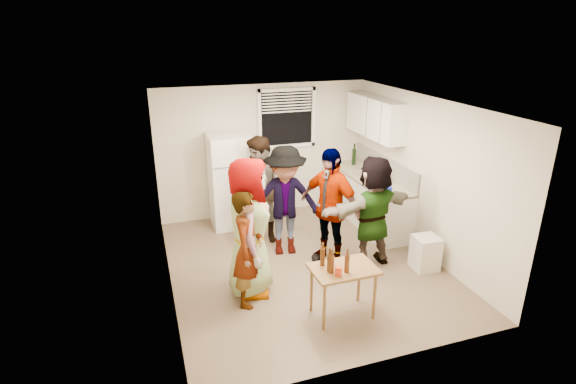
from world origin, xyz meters
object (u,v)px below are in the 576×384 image
object	(u,v)px
beer_bottle_counter	(376,185)
serving_table	(341,314)
guest_grey	(251,290)
trash_bin	(425,254)
wine_bottle	(353,165)
guest_black	(327,260)
refrigerator	(230,181)
guest_stripe	(250,301)
guest_orange	(369,263)
red_cup	(338,275)
kettle	(366,176)
guest_back_left	(263,239)
blue_cup	(389,193)
guest_back_right	(285,251)
beer_bottle_table	(331,273)

from	to	relation	value
beer_bottle_counter	serving_table	bearing A→B (deg)	-127.32
guest_grey	trash_bin	bearing A→B (deg)	-80.26
wine_bottle	guest_black	xyz separation A→B (m)	(-1.34, -1.88, -0.90)
serving_table	refrigerator	bearing A→B (deg)	103.53
guest_stripe	guest_orange	bearing A→B (deg)	-47.91
wine_bottle	red_cup	distance (m)	3.88
refrigerator	guest_grey	distance (m)	2.47
kettle	red_cup	world-z (taller)	kettle
trash_bin	guest_back_left	distance (m)	2.72
wine_bottle	blue_cup	xyz separation A→B (m)	(-0.15, -1.63, 0.00)
kettle	guest_back_right	size ratio (longest dim) A/B	0.13
wine_bottle	guest_stripe	bearing A→B (deg)	-136.83
refrigerator	guest_orange	world-z (taller)	refrigerator
wine_bottle	red_cup	size ratio (longest dim) A/B	2.81
blue_cup	beer_bottle_table	bearing A→B (deg)	-136.39
wine_bottle	beer_bottle_counter	xyz separation A→B (m)	(-0.15, -1.19, 0.00)
guest_back_left	guest_black	size ratio (longest dim) A/B	0.99
guest_black	guest_stripe	bearing A→B (deg)	-92.81
beer_bottle_counter	guest_black	world-z (taller)	beer_bottle_counter
guest_stripe	guest_black	xyz separation A→B (m)	(1.44, 0.72, 0.00)
blue_cup	red_cup	bearing A→B (deg)	-134.17
beer_bottle_table	blue_cup	bearing A→B (deg)	43.61
guest_grey	guest_back_left	bearing A→B (deg)	-6.32
beer_bottle_table	guest_orange	world-z (taller)	beer_bottle_table
guest_black	guest_orange	size ratio (longest dim) A/B	1.05
guest_grey	guest_black	distance (m)	1.45
blue_cup	guest_back_left	distance (m)	2.30
serving_table	guest_back_right	size ratio (longest dim) A/B	0.45
beer_bottle_table	guest_black	world-z (taller)	beer_bottle_table
refrigerator	kettle	bearing A→B (deg)	-15.46
kettle	red_cup	bearing A→B (deg)	-105.23
guest_stripe	guest_back_right	world-z (taller)	guest_back_right
guest_back_right	beer_bottle_table	bearing A→B (deg)	-81.36
guest_orange	red_cup	bearing A→B (deg)	36.15
kettle	guest_back_left	xyz separation A→B (m)	(-2.02, -0.14, -0.90)
trash_bin	guest_stripe	size ratio (longest dim) A/B	0.33
guest_back_right	guest_stripe	bearing A→B (deg)	-117.25
beer_bottle_counter	trash_bin	distance (m)	1.55
guest_grey	guest_orange	xyz separation A→B (m)	(1.94, 0.16, 0.00)
guest_grey	guest_orange	bearing A→B (deg)	-70.57
serving_table	beer_bottle_table	size ratio (longest dim) A/B	3.51
trash_bin	beer_bottle_table	xyz separation A→B (m)	(-1.88, -0.73, 0.43)
wine_bottle	red_cup	xyz separation A→B (m)	(-1.86, -3.40, -0.22)
guest_stripe	guest_orange	size ratio (longest dim) A/B	0.91
trash_bin	wine_bottle	bearing A→B (deg)	89.17
refrigerator	trash_bin	distance (m)	3.59
beer_bottle_table	guest_back_right	xyz separation A→B (m)	(0.03, 1.90, -0.68)
guest_stripe	guest_back_right	bearing A→B (deg)	-6.14
red_cup	guest_black	world-z (taller)	red_cup
blue_cup	red_cup	distance (m)	2.47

